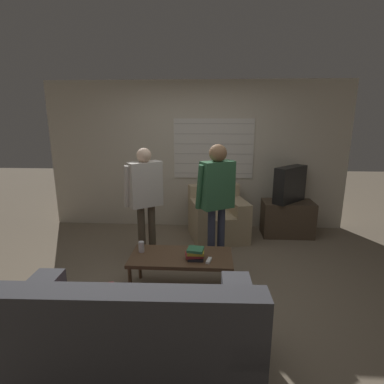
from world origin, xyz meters
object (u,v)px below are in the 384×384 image
at_px(soda_can, 141,247).
at_px(person_right_standing, 217,191).
at_px(spare_remote, 209,260).
at_px(armchair_beige, 217,217).
at_px(person_left_standing, 145,191).
at_px(couch_blue, 131,338).
at_px(tv, 290,184).
at_px(book_stack, 195,253).
at_px(coffee_table, 181,259).

bearing_deg(soda_can, person_right_standing, 33.05).
bearing_deg(person_right_standing, spare_remote, -127.33).
relative_size(armchair_beige, person_left_standing, 0.65).
bearing_deg(couch_blue, tv, 55.92).
bearing_deg(book_stack, coffee_table, 157.50).
distance_m(armchair_beige, spare_remote, 1.74).
xyz_separation_m(person_left_standing, spare_remote, (0.86, -0.86, -0.54)).
relative_size(person_left_standing, spare_remote, 11.50).
bearing_deg(coffee_table, armchair_beige, 74.43).
relative_size(armchair_beige, coffee_table, 0.89).
height_order(book_stack, soda_can, same).
relative_size(book_stack, spare_remote, 1.56).
relative_size(coffee_table, book_stack, 5.41).
distance_m(couch_blue, person_right_standing, 2.07).
relative_size(armchair_beige, soda_can, 8.11).
bearing_deg(armchair_beige, person_left_standing, 26.83).
relative_size(person_left_standing, soda_can, 12.38).
xyz_separation_m(armchair_beige, soda_can, (-0.91, -1.54, 0.15)).
xyz_separation_m(couch_blue, tv, (1.89, 2.95, 0.56)).
distance_m(armchair_beige, person_right_standing, 1.19).
bearing_deg(soda_can, spare_remote, -14.05).
bearing_deg(tv, coffee_table, 3.58).
height_order(couch_blue, person_left_standing, person_left_standing).
height_order(armchair_beige, spare_remote, armchair_beige).
xyz_separation_m(coffee_table, tv, (1.62, 1.77, 0.49)).
bearing_deg(book_stack, armchair_beige, 80.34).
height_order(armchair_beige, coffee_table, armchair_beige).
xyz_separation_m(armchair_beige, tv, (1.17, 0.16, 0.54)).
bearing_deg(person_right_standing, couch_blue, -140.83).
height_order(couch_blue, spare_remote, couch_blue).
distance_m(coffee_table, tv, 2.45).
bearing_deg(armchair_beige, person_right_standing, 72.92).
bearing_deg(armchair_beige, book_stack, 65.98).
bearing_deg(couch_blue, coffee_table, 75.72).
relative_size(person_right_standing, soda_can, 12.88).
distance_m(couch_blue, soda_can, 1.28).
bearing_deg(coffee_table, tv, 47.50).
xyz_separation_m(tv, book_stack, (-1.46, -1.83, -0.39)).
height_order(armchair_beige, person_left_standing, person_left_standing).
height_order(couch_blue, soda_can, couch_blue).
bearing_deg(tv, book_stack, 7.64).
bearing_deg(book_stack, spare_remote, -20.65).
bearing_deg(tv, person_right_standing, -1.01).
bearing_deg(coffee_table, soda_can, 171.34).
height_order(couch_blue, armchair_beige, couch_blue).
distance_m(tv, person_right_standing, 1.67).
bearing_deg(book_stack, couch_blue, -111.15).
bearing_deg(tv, couch_blue, 13.47).
height_order(soda_can, spare_remote, soda_can).
height_order(person_right_standing, book_stack, person_right_standing).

